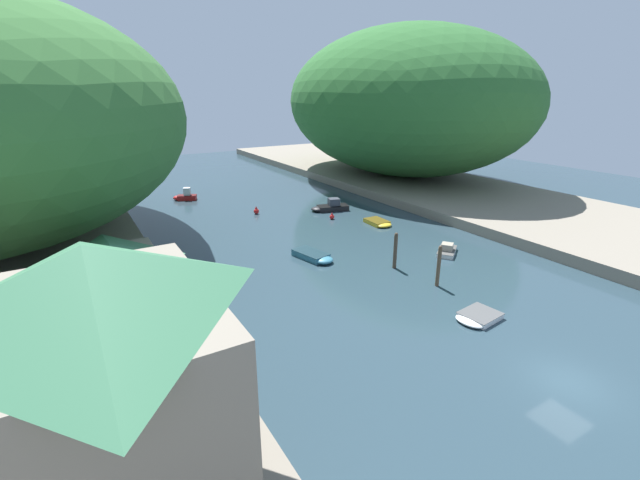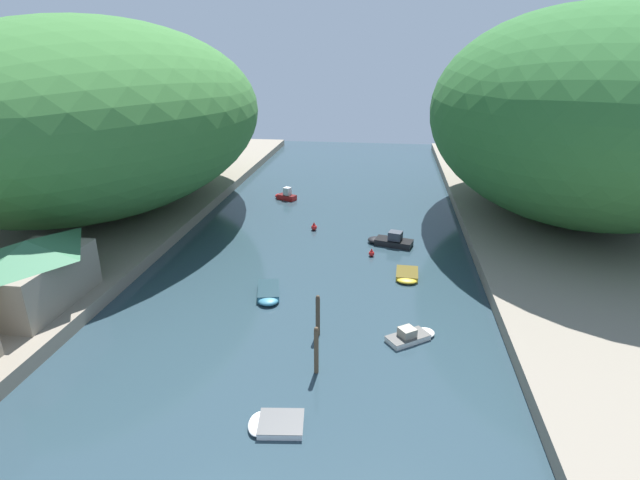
# 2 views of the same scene
# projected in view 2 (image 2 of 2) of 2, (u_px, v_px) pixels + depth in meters

# --- Properties ---
(water_surface) EXTENTS (130.00, 130.00, 0.00)m
(water_surface) POSITION_uv_depth(u_px,v_px,m) (315.00, 260.00, 49.00)
(water_surface) COLOR #283D47
(water_surface) RESTS_ON ground
(left_bank) EXTENTS (22.00, 120.00, 1.14)m
(left_bank) POSITION_uv_depth(u_px,v_px,m) (66.00, 241.00, 52.13)
(left_bank) COLOR gray
(left_bank) RESTS_ON ground
(right_bank) EXTENTS (22.00, 120.00, 1.14)m
(right_bank) POSITION_uv_depth(u_px,v_px,m) (601.00, 270.00, 45.46)
(right_bank) COLOR gray
(right_bank) RESTS_ON ground
(hillside_left) EXTENTS (36.63, 51.28, 21.83)m
(hillside_left) POSITION_uv_depth(u_px,v_px,m) (96.00, 116.00, 58.34)
(hillside_left) COLOR #387033
(hillside_left) RESTS_ON left_bank
(hillside_right) EXTENTS (32.65, 45.71, 22.94)m
(hillside_right) POSITION_uv_depth(u_px,v_px,m) (580.00, 114.00, 55.36)
(hillside_right) COLOR #2D662D
(hillside_right) RESTS_ON right_bank
(boathouse_shed) EXTENTS (5.81, 9.56, 5.21)m
(boathouse_shed) POSITION_uv_depth(u_px,v_px,m) (32.00, 272.00, 37.29)
(boathouse_shed) COLOR gray
(boathouse_shed) RESTS_ON left_bank
(boat_far_right_bank) EXTENTS (3.91, 3.37, 1.03)m
(boat_far_right_bank) POSITION_uv_depth(u_px,v_px,m) (412.00, 336.00, 35.60)
(boat_far_right_bank) COLOR silver
(boat_far_right_bank) RESTS_ON water_surface
(boat_small_dinghy) EXTENTS (3.37, 2.36, 1.72)m
(boat_small_dinghy) POSITION_uv_depth(u_px,v_px,m) (285.00, 196.00, 68.35)
(boat_small_dinghy) COLOR red
(boat_small_dinghy) RESTS_ON water_surface
(boat_red_skiff) EXTENTS (3.28, 2.41, 0.40)m
(boat_red_skiff) POSITION_uv_depth(u_px,v_px,m) (274.00, 424.00, 27.43)
(boat_red_skiff) COLOR white
(boat_red_skiff) RESTS_ON water_surface
(boat_open_rowboat) EXTENTS (2.64, 4.55, 0.59)m
(boat_open_rowboat) POSITION_uv_depth(u_px,v_px,m) (268.00, 294.00, 41.67)
(boat_open_rowboat) COLOR teal
(boat_open_rowboat) RESTS_ON water_surface
(boat_white_cruiser) EXTENTS (2.06, 3.50, 0.47)m
(boat_white_cruiser) POSITION_uv_depth(u_px,v_px,m) (407.00, 276.00, 45.11)
(boat_white_cruiser) COLOR gold
(boat_white_cruiser) RESTS_ON water_surface
(boat_navy_launch) EXTENTS (5.07, 2.94, 1.55)m
(boat_navy_launch) POSITION_uv_depth(u_px,v_px,m) (390.00, 241.00, 52.62)
(boat_navy_launch) COLOR black
(boat_navy_launch) RESTS_ON water_surface
(mooring_post_second) EXTENTS (0.29, 0.29, 3.36)m
(mooring_post_second) POSITION_uv_depth(u_px,v_px,m) (316.00, 350.00, 31.49)
(mooring_post_second) COLOR brown
(mooring_post_second) RESTS_ON water_surface
(mooring_post_middle) EXTENTS (0.32, 0.32, 3.21)m
(mooring_post_middle) POSITION_uv_depth(u_px,v_px,m) (318.00, 315.00, 35.71)
(mooring_post_middle) COLOR #4C3D2D
(mooring_post_middle) RESTS_ON water_surface
(channel_buoy_near) EXTENTS (0.66, 0.66, 0.99)m
(channel_buoy_near) POSITION_uv_depth(u_px,v_px,m) (314.00, 227.00, 56.85)
(channel_buoy_near) COLOR red
(channel_buoy_near) RESTS_ON water_surface
(channel_buoy_far) EXTENTS (0.57, 0.57, 0.85)m
(channel_buoy_far) POSITION_uv_depth(u_px,v_px,m) (372.00, 253.00, 49.78)
(channel_buoy_far) COLOR red
(channel_buoy_far) RESTS_ON water_surface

